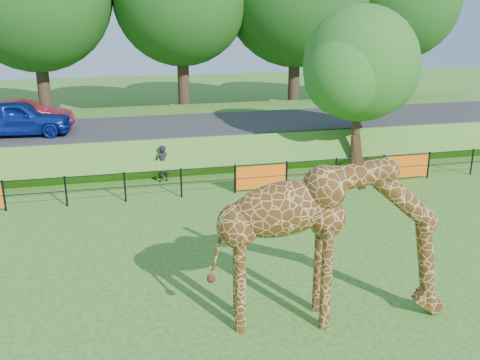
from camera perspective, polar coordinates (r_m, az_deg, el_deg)
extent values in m
plane|color=#336619|center=(12.46, -1.35, -14.05)|extent=(90.00, 90.00, 0.00)
cube|color=#336619|center=(26.61, -8.37, 4.84)|extent=(40.00, 9.00, 1.30)
cube|color=#28282B|center=(25.00, -8.12, 5.67)|extent=(40.00, 5.00, 0.12)
imported|color=#1630B5|center=(24.51, -22.60, 6.14)|extent=(4.51, 2.15, 1.49)
imported|color=red|center=(25.19, -22.01, 6.32)|extent=(4.13, 1.66, 1.34)
imported|color=black|center=(21.26, -8.28, 1.75)|extent=(0.63, 0.52, 1.48)
cylinder|color=#322016|center=(22.72, 12.24, 4.82)|extent=(0.36, 0.36, 3.20)
sphere|color=#1F5C19|center=(22.27, 12.73, 12.02)|extent=(4.60, 4.60, 4.60)
sphere|color=#1F5C19|center=(23.44, 14.50, 11.03)|extent=(3.45, 3.45, 3.45)
sphere|color=#1F5C19|center=(21.29, 11.21, 10.92)|extent=(3.22, 3.22, 3.22)
cylinder|color=#322016|center=(32.83, -20.24, 9.69)|extent=(0.70, 0.70, 5.00)
cylinder|color=#322016|center=(32.87, -6.06, 10.69)|extent=(0.70, 0.70, 5.00)
cylinder|color=#322016|center=(34.46, 5.77, 11.03)|extent=(0.70, 0.70, 5.00)
cylinder|color=#322016|center=(37.32, 16.18, 10.95)|extent=(0.70, 0.70, 5.00)
sphere|color=#134714|center=(37.10, 16.81, 17.91)|extent=(7.40, 7.40, 7.40)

